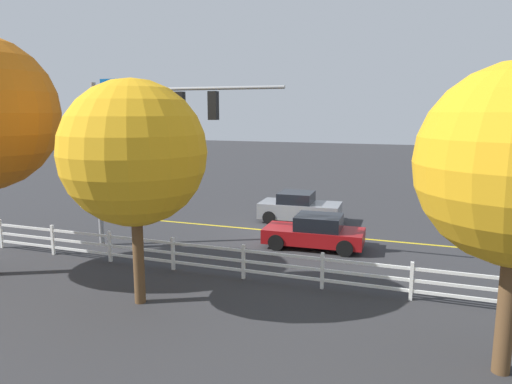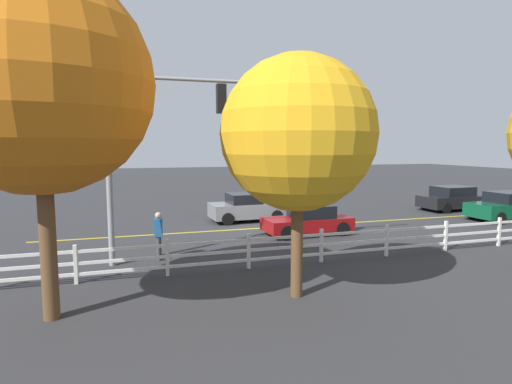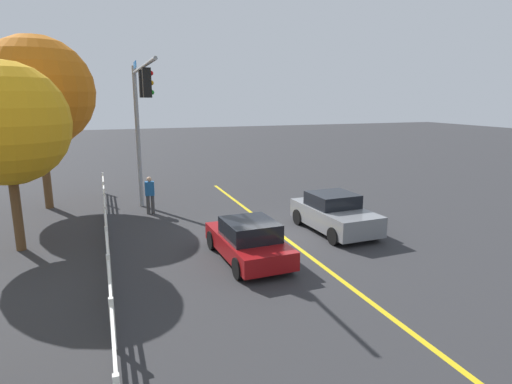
% 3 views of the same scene
% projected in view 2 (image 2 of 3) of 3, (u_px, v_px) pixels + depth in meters
% --- Properties ---
extents(ground_plane, '(120.00, 120.00, 0.00)m').
position_uv_depth(ground_plane, '(257.00, 228.00, 20.05)').
color(ground_plane, '#2D2D30').
extents(lane_center_stripe, '(28.00, 0.16, 0.01)m').
position_uv_depth(lane_center_stripe, '(331.00, 224.00, 21.23)').
color(lane_center_stripe, gold).
rests_on(lane_center_stripe, ground_plane).
extents(signal_assembly, '(7.81, 0.38, 6.62)m').
position_uv_depth(signal_assembly, '(179.00, 125.00, 14.01)').
color(signal_assembly, gray).
rests_on(signal_assembly, ground_plane).
extents(car_0, '(4.61, 2.13, 1.49)m').
position_uv_depth(car_0, '(454.00, 199.00, 25.80)').
color(car_0, black).
rests_on(car_0, ground_plane).
extents(car_1, '(4.00, 2.09, 1.48)m').
position_uv_depth(car_1, '(247.00, 208.00, 22.04)').
color(car_1, slate).
rests_on(car_1, ground_plane).
extents(car_2, '(3.99, 1.93, 1.34)m').
position_uv_depth(car_2, '(308.00, 220.00, 18.63)').
color(car_2, maroon).
rests_on(car_2, ground_plane).
extents(car_3, '(4.14, 2.02, 1.52)m').
position_uv_depth(car_3, '(507.00, 206.00, 22.29)').
color(car_3, '#0C4C2D').
rests_on(car_3, ground_plane).
extents(pedestrian, '(0.31, 0.43, 1.69)m').
position_uv_depth(pedestrian, '(159.00, 234.00, 14.42)').
color(pedestrian, '#3F3F42').
rests_on(pedestrian, ground_plane).
extents(white_rail_fence, '(26.10, 0.10, 1.15)m').
position_uv_depth(white_rail_fence, '(387.00, 240.00, 14.96)').
color(white_rail_fence, white).
rests_on(white_rail_fence, ground_plane).
extents(tree_1, '(3.99, 3.99, 6.29)m').
position_uv_depth(tree_1, '(298.00, 134.00, 10.53)').
color(tree_1, brown).
rests_on(tree_1, ground_plane).
extents(tree_2, '(4.96, 4.96, 7.83)m').
position_uv_depth(tree_2, '(39.00, 82.00, 8.97)').
color(tree_2, brown).
rests_on(tree_2, ground_plane).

